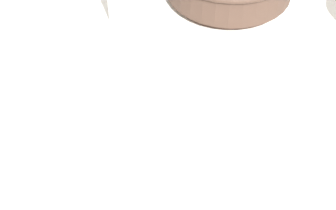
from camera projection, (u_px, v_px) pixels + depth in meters
ground_plane at (143, 135)px, 81.06cm from camera, size 122.25×96.58×3.00cm
second_glass at (124, 2)px, 95.29cm from camera, size 6.14×6.14×9.12cm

